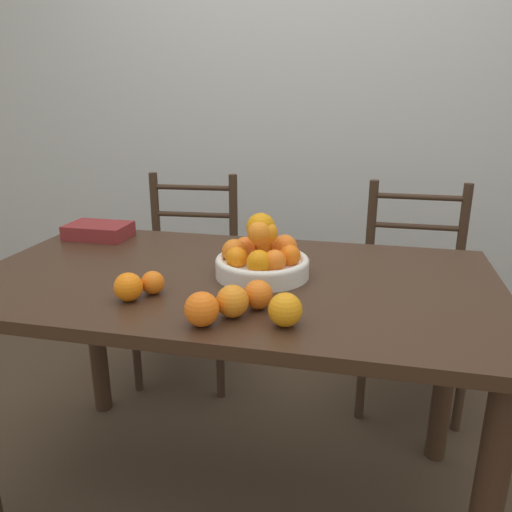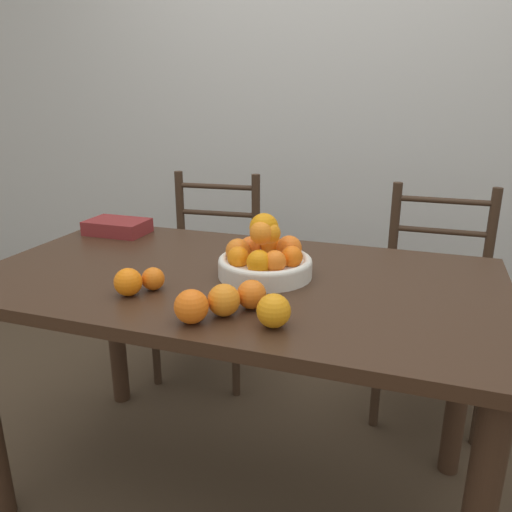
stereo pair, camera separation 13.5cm
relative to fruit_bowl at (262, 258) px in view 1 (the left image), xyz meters
name	(u,v)px [view 1 (the left image)]	position (x,y,z in m)	size (l,w,h in m)	color
ground_plane	(236,491)	(-0.08, -0.02, -0.83)	(12.00, 12.00, 0.00)	#423323
wall_back	(304,90)	(-0.08, 1.45, 0.47)	(8.00, 0.06, 2.60)	beige
dining_table	(233,312)	(-0.08, -0.02, -0.17)	(1.51, 0.83, 0.78)	#382316
fruit_bowl	(262,258)	(0.00, 0.00, 0.00)	(0.27, 0.27, 0.18)	silver
orange_loose_0	(285,310)	(0.12, -0.31, -0.02)	(0.08, 0.08, 0.08)	orange
orange_loose_1	(232,301)	(-0.01, -0.29, -0.02)	(0.08, 0.08, 0.08)	orange
orange_loose_2	(128,287)	(-0.29, -0.25, -0.02)	(0.07, 0.07, 0.07)	orange
orange_loose_3	(258,294)	(0.04, -0.23, -0.02)	(0.07, 0.07, 0.07)	orange
orange_loose_4	(202,309)	(-0.06, -0.35, -0.02)	(0.08, 0.08, 0.08)	orange
orange_loose_5	(153,283)	(-0.25, -0.20, -0.02)	(0.06, 0.06, 0.06)	orange
chair_left	(188,278)	(-0.50, 0.71, -0.37)	(0.45, 0.43, 0.93)	#382619
chair_right	(413,297)	(0.50, 0.71, -0.37)	(0.42, 0.40, 0.93)	#382619
book_stack	(99,231)	(-0.67, 0.26, -0.03)	(0.22, 0.15, 0.05)	maroon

